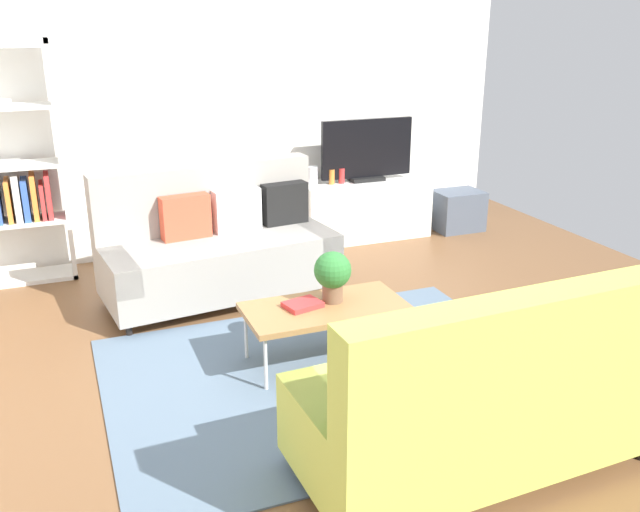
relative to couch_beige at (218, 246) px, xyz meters
name	(u,v)px	position (x,y,z in m)	size (l,w,h in m)	color
ground_plane	(303,367)	(0.22, -1.45, -0.45)	(7.68, 7.68, 0.00)	brown
wall_far	(202,105)	(0.22, 1.35, 1.00)	(6.40, 0.12, 2.90)	white
area_rug	(329,375)	(0.35, -1.62, -0.45)	(2.90, 2.20, 0.01)	slate
couch_beige	(218,246)	(0.00, 0.00, 0.00)	(1.99, 1.06, 1.10)	gray
couch_green	(482,398)	(0.69, -2.84, -0.01)	(1.93, 0.91, 1.10)	#C1CC51
coffee_table	(325,309)	(0.40, -1.42, -0.06)	(1.10, 0.56, 0.42)	#9E7042
tv_console	(365,209)	(1.83, 1.01, -0.13)	(1.40, 0.44, 0.64)	silver
tv	(367,151)	(1.83, 0.99, 0.50)	(1.00, 0.20, 0.64)	black
storage_trunk	(458,210)	(2.93, 0.91, -0.23)	(0.52, 0.40, 0.44)	#4C5666
potted_plant	(333,273)	(0.47, -1.37, 0.18)	(0.26, 0.26, 0.36)	brown
table_book_0	(303,305)	(0.25, -1.39, -0.01)	(0.24, 0.18, 0.04)	red
vase_0	(312,175)	(1.25, 1.06, 0.28)	(0.12, 0.12, 0.18)	silver
bottle_0	(332,177)	(1.43, 0.97, 0.26)	(0.06, 0.06, 0.15)	orange
bottle_1	(342,176)	(1.54, 0.97, 0.27)	(0.06, 0.06, 0.15)	red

